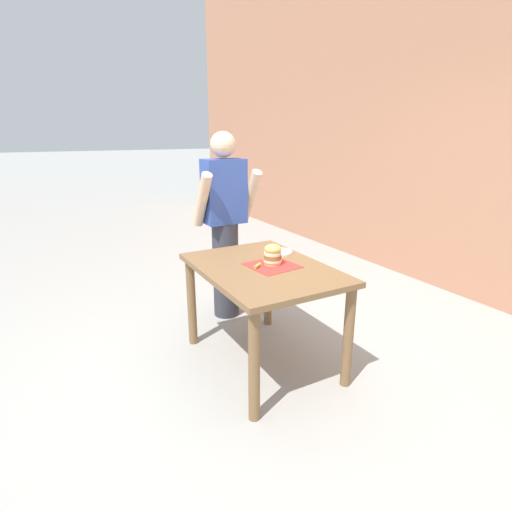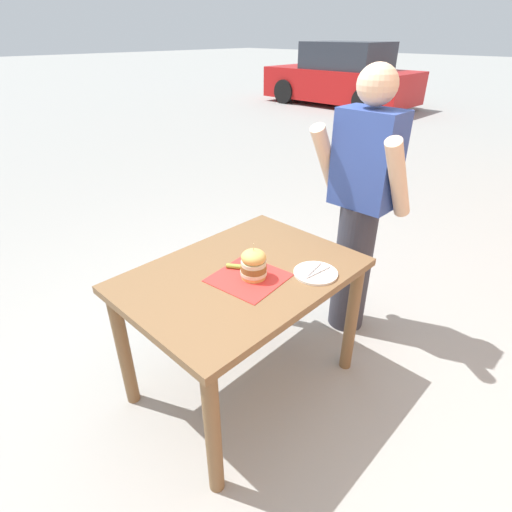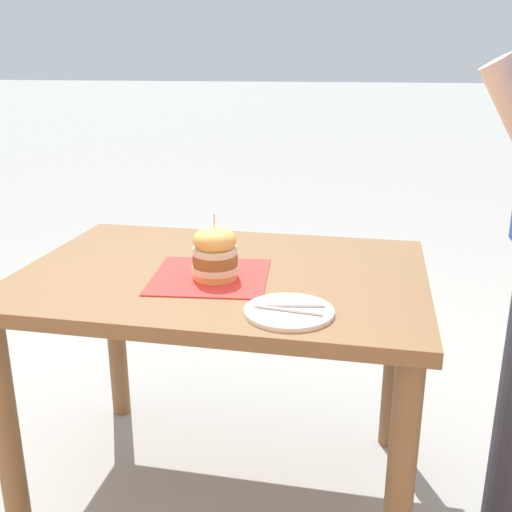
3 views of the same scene
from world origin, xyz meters
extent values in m
plane|color=#9E9E99|center=(0.00, 0.00, 0.00)|extent=(80.00, 80.00, 0.00)
cube|color=brown|center=(0.00, 0.00, 0.75)|extent=(0.84, 1.18, 0.04)
cylinder|color=brown|center=(-0.36, -0.53, 0.36)|extent=(0.07, 0.07, 0.73)
cylinder|color=brown|center=(0.36, -0.53, 0.36)|extent=(0.07, 0.07, 0.73)
cylinder|color=brown|center=(-0.36, 0.53, 0.36)|extent=(0.07, 0.07, 0.73)
cylinder|color=brown|center=(0.36, 0.53, 0.36)|extent=(0.07, 0.07, 0.73)
cube|color=red|center=(0.07, -0.02, 0.77)|extent=(0.36, 0.36, 0.00)
cylinder|color=#E5B25B|center=(0.08, 0.00, 0.78)|extent=(0.12, 0.12, 0.02)
cylinder|color=beige|center=(0.08, 0.00, 0.80)|extent=(0.13, 0.13, 0.02)
cylinder|color=brown|center=(0.08, 0.00, 0.83)|extent=(0.13, 0.13, 0.03)
cylinder|color=beige|center=(0.08, 0.00, 0.85)|extent=(0.12, 0.12, 0.02)
ellipsoid|color=#E5B25B|center=(0.08, 0.00, 0.89)|extent=(0.12, 0.12, 0.07)
cylinder|color=#D1B77F|center=(0.08, 0.00, 0.93)|extent=(0.00, 0.00, 0.05)
cylinder|color=#8EA83D|center=(-0.05, -0.01, 0.79)|extent=(0.08, 0.06, 0.02)
cylinder|color=white|center=(0.28, 0.24, 0.78)|extent=(0.22, 0.22, 0.01)
cylinder|color=silver|center=(0.26, 0.24, 0.79)|extent=(0.04, 0.17, 0.01)
cylinder|color=silver|center=(0.29, 0.24, 0.79)|extent=(0.03, 0.17, 0.01)
cylinder|color=#33333D|center=(0.12, 0.90, 0.45)|extent=(0.24, 0.24, 0.90)
cube|color=#334C9E|center=(0.12, 0.90, 1.18)|extent=(0.36, 0.22, 0.56)
sphere|color=beige|center=(0.12, 0.90, 1.58)|extent=(0.22, 0.22, 0.22)
cylinder|color=beige|center=(-0.11, 0.84, 1.13)|extent=(0.09, 0.34, 0.50)
cylinder|color=beige|center=(0.35, 0.84, 1.13)|extent=(0.09, 0.34, 0.50)
cube|color=tan|center=(2.65, 1.95, 3.17)|extent=(0.30, 10.00, 6.34)
camera|label=1|loc=(-1.34, -2.32, 1.68)|focal=28.00mm
camera|label=2|loc=(1.24, -1.18, 1.82)|focal=28.00mm
camera|label=3|loc=(1.61, 0.43, 1.36)|focal=42.00mm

